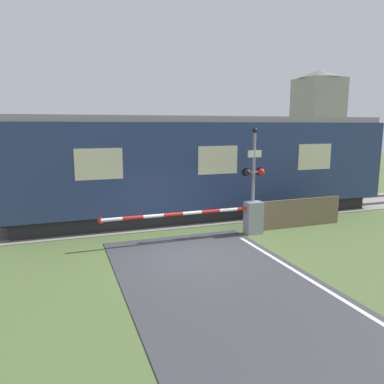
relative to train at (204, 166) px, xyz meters
name	(u,v)px	position (x,y,z in m)	size (l,w,h in m)	color
ground_plane	(192,255)	(-2.15, -4.47, -2.15)	(80.00, 80.00, 0.00)	#4C6033
track_bed	(156,220)	(-2.15, 0.00, -2.13)	(36.00, 3.20, 0.13)	gray
train	(204,166)	(0.00, 0.00, 0.00)	(16.27, 2.81, 4.21)	black
crossing_barrier	(242,217)	(0.23, -3.04, -1.50)	(5.75, 0.44, 1.16)	gray
signal_post	(254,174)	(0.72, -2.93, -0.01)	(0.85, 0.26, 3.78)	gray
distant_building	(317,117)	(18.64, 16.74, 2.50)	(4.26, 4.26, 9.16)	#9E998E
roadside_fence	(301,213)	(2.88, -2.85, -1.60)	(3.45, 0.06, 1.10)	#726047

